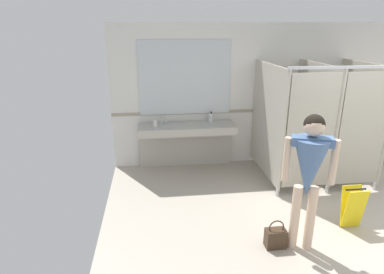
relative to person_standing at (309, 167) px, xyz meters
The scene contains 10 objects.
wall_back 3.12m from the person_standing, 65.11° to the left, with size 7.65×0.12×2.68m, color silver.
wall_back_tile_band 3.06m from the person_standing, 64.61° to the left, with size 7.65×0.01×0.06m, color #9E937F.
vanity_counter 2.84m from the person_standing, 113.86° to the left, with size 1.79×0.53×1.00m.
mirror_panel 3.04m from the person_standing, 112.41° to the left, with size 1.69×0.02×1.34m, color silver.
bathroom_stalls 2.09m from the person_standing, 59.55° to the left, with size 1.76×1.53×2.07m.
person_standing is the anchor object (origin of this frame).
handbag 1.00m from the person_standing, behind, with size 0.25×0.15×0.38m.
soap_dispenser 2.72m from the person_standing, 103.92° to the left, with size 0.07×0.07×0.20m.
paper_cup 2.99m from the person_standing, 124.89° to the left, with size 0.07×0.07×0.11m, color white.
wet_floor_sign 1.22m from the person_standing, 20.71° to the left, with size 0.28×0.19×0.59m.
Camera 1 is at (-3.05, -3.26, 2.61)m, focal length 30.31 mm.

